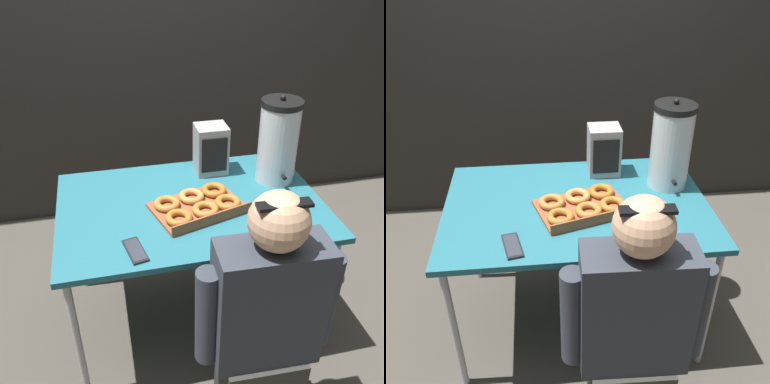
% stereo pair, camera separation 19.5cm
% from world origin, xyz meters
% --- Properties ---
extents(ground_plane, '(12.00, 12.00, 0.00)m').
position_xyz_m(ground_plane, '(0.00, 0.00, 0.00)').
color(ground_plane, '#4C473F').
extents(back_wall, '(6.00, 0.11, 2.63)m').
position_xyz_m(back_wall, '(0.00, 1.20, 1.32)').
color(back_wall, '#282623').
rests_on(back_wall, ground).
extents(folding_table, '(1.22, 0.82, 0.74)m').
position_xyz_m(folding_table, '(0.00, 0.00, 0.69)').
color(folding_table, '#236675').
rests_on(folding_table, ground).
extents(donut_box, '(0.46, 0.37, 0.05)m').
position_xyz_m(donut_box, '(0.02, -0.06, 0.76)').
color(donut_box, brown).
rests_on(donut_box, folding_table).
extents(coffee_urn, '(0.20, 0.22, 0.44)m').
position_xyz_m(coffee_urn, '(0.46, 0.13, 0.94)').
color(coffee_urn, silver).
rests_on(coffee_urn, folding_table).
extents(cell_phone, '(0.10, 0.17, 0.01)m').
position_xyz_m(cell_phone, '(-0.29, -0.29, 0.74)').
color(cell_phone, black).
rests_on(cell_phone, folding_table).
extents(space_heater, '(0.16, 0.14, 0.25)m').
position_xyz_m(space_heater, '(0.17, 0.28, 0.86)').
color(space_heater, '#9E9E9E').
rests_on(space_heater, folding_table).
extents(person_seated, '(0.53, 0.23, 1.14)m').
position_xyz_m(person_seated, '(0.14, -0.62, 0.55)').
color(person_seated, '#33332D').
rests_on(person_seated, ground).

